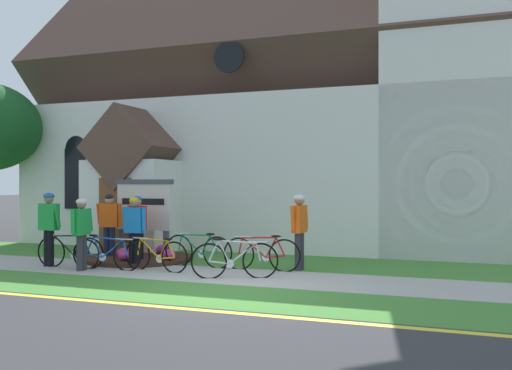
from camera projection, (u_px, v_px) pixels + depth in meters
name	position (u px, v px, depth m)	size (l,w,h in m)	color
ground	(286.00, 262.00, 13.84)	(140.00, 140.00, 0.00)	#333335
sidewalk_slab	(164.00, 272.00, 12.22)	(32.00, 2.01, 0.01)	#A8A59E
grass_verge	(112.00, 287.00, 10.36)	(32.00, 1.95, 0.01)	#427F33
church_lawn	(209.00, 258.00, 14.45)	(24.00, 2.72, 0.01)	#427F33
curb_paint_stripe	(73.00, 299.00, 9.31)	(28.00, 0.16, 0.01)	yellow
church_building	(292.00, 114.00, 19.96)	(15.47, 11.84, 12.70)	white
church_sign	(144.00, 208.00, 14.26)	(1.74, 0.26, 2.05)	#474C56
flower_bed	(139.00, 257.00, 14.02)	(2.72, 2.72, 0.34)	#382319
bicycle_red	(156.00, 255.00, 12.30)	(1.71, 0.28, 0.77)	black
bicycle_white	(70.00, 251.00, 12.82)	(1.73, 0.18, 0.82)	black
bicycle_black	(198.00, 250.00, 12.92)	(1.78, 0.16, 0.82)	black
bicycle_yellow	(234.00, 260.00, 11.36)	(1.67, 0.73, 0.85)	black
bicycle_orange	(106.00, 254.00, 12.50)	(1.74, 0.14, 0.81)	black
bicycle_blue	(262.00, 253.00, 12.39)	(1.81, 0.09, 0.82)	black
cyclist_in_yellow_jersey	(137.00, 224.00, 13.66)	(0.61, 0.36, 1.63)	black
cyclist_in_white_jersey	(82.00, 229.00, 12.36)	(0.27, 0.68, 1.61)	#2D2D33
cyclist_in_green_jersey	(109.00, 221.00, 14.27)	(0.65, 0.33, 1.67)	#191E38
cyclist_in_red_jersey	(134.00, 227.00, 12.84)	(0.64, 0.26, 1.63)	black
cyclist_in_blue_jersey	(299.00, 226.00, 12.46)	(0.30, 0.73, 1.70)	#2D2D33
cyclist_in_orange_jersey	(49.00, 223.00, 12.99)	(0.66, 0.31, 1.72)	black
roadside_conifer	(506.00, 82.00, 16.02)	(4.14, 4.14, 7.42)	#4C3823
distant_hill	(439.00, 196.00, 88.35)	(100.31, 49.48, 23.71)	#847A5B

